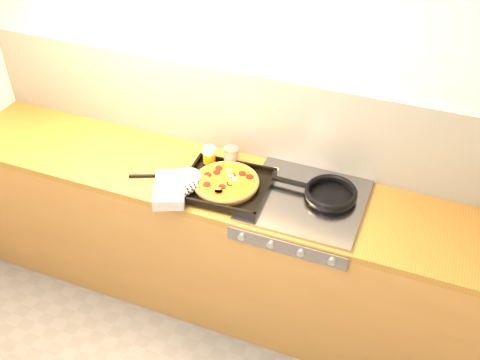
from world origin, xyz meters
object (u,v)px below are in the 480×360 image
at_px(tomato_can, 231,157).
at_px(juice_glass, 209,157).
at_px(frying_pan, 330,193).
at_px(pizza_on_tray, 211,184).

xyz_separation_m(tomato_can, juice_glass, (-0.11, -0.05, 0.00)).
height_order(frying_pan, tomato_can, tomato_can).
bearing_deg(juice_glass, frying_pan, -3.09).
bearing_deg(pizza_on_tray, frying_pan, 15.01).
relative_size(pizza_on_tray, frying_pan, 1.31).
height_order(pizza_on_tray, juice_glass, juice_glass).
xyz_separation_m(frying_pan, juice_glass, (-0.69, 0.04, 0.02)).
relative_size(frying_pan, tomato_can, 3.86).
height_order(pizza_on_tray, frying_pan, pizza_on_tray).
height_order(tomato_can, juice_glass, juice_glass).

